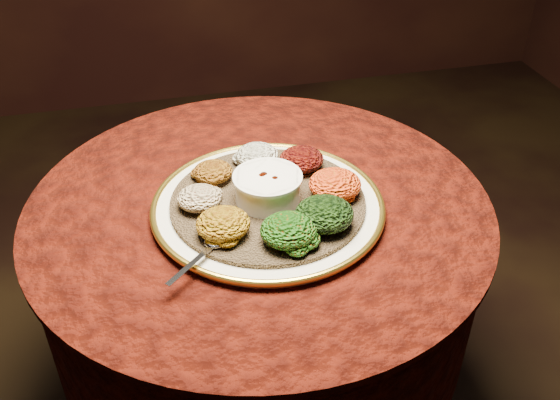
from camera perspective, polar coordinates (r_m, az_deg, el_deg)
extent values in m
cylinder|color=black|center=(1.55, -1.66, -11.92)|extent=(0.12, 0.12, 0.68)
cylinder|color=black|center=(1.31, -1.92, -1.29)|extent=(0.80, 0.80, 0.04)
cylinder|color=#390B04|center=(1.40, -1.81, -6.01)|extent=(0.93, 0.93, 0.34)
cylinder|color=#390B04|center=(1.29, -1.95, -0.34)|extent=(0.96, 0.96, 0.01)
cylinder|color=white|center=(1.25, -1.11, -0.67)|extent=(0.51, 0.51, 0.02)
torus|color=gold|center=(1.25, -1.11, -0.41)|extent=(0.47, 0.47, 0.01)
cylinder|color=brown|center=(1.25, -1.12, -0.16)|extent=(0.45, 0.45, 0.01)
cylinder|color=white|center=(1.23, -1.14, 1.11)|extent=(0.13, 0.13, 0.06)
cylinder|color=white|center=(1.21, -1.15, 2.10)|extent=(0.14, 0.14, 0.01)
cylinder|color=#5E1904|center=(1.22, -1.15, 1.77)|extent=(0.11, 0.11, 0.01)
ellipsoid|color=silver|center=(1.14, -5.79, -3.81)|extent=(0.05, 0.04, 0.01)
cube|color=silver|center=(1.10, -8.03, -5.79)|extent=(0.10, 0.10, 0.00)
ellipsoid|color=white|center=(1.34, -2.11, 4.12)|extent=(0.09, 0.09, 0.04)
ellipsoid|color=black|center=(1.33, 1.98, 3.75)|extent=(0.10, 0.09, 0.05)
ellipsoid|color=#B5770F|center=(1.25, 5.04, 1.44)|extent=(0.11, 0.10, 0.05)
ellipsoid|color=black|center=(1.16, 4.08, -1.28)|extent=(0.11, 0.11, 0.05)
ellipsoid|color=#A7370A|center=(1.13, 0.79, -2.78)|extent=(0.10, 0.10, 0.05)
ellipsoid|color=#A97D0E|center=(1.15, -5.22, -2.18)|extent=(0.10, 0.10, 0.05)
ellipsoid|color=maroon|center=(1.22, -7.39, 0.18)|extent=(0.09, 0.08, 0.04)
ellipsoid|color=brown|center=(1.30, -6.16, 2.58)|extent=(0.08, 0.08, 0.04)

